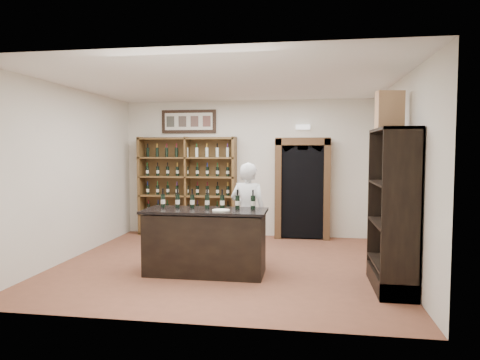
# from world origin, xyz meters

# --- Properties ---
(floor) EXTENTS (5.50, 5.50, 0.00)m
(floor) POSITION_xyz_m (0.00, 0.00, 0.00)
(floor) COLOR brown
(floor) RESTS_ON ground
(ceiling) EXTENTS (5.50, 5.50, 0.00)m
(ceiling) POSITION_xyz_m (0.00, 0.00, 3.00)
(ceiling) COLOR white
(ceiling) RESTS_ON wall_back
(wall_back) EXTENTS (5.50, 0.04, 3.00)m
(wall_back) POSITION_xyz_m (0.00, 2.50, 1.50)
(wall_back) COLOR silver
(wall_back) RESTS_ON ground
(wall_left) EXTENTS (0.04, 5.00, 3.00)m
(wall_left) POSITION_xyz_m (-2.75, 0.00, 1.50)
(wall_left) COLOR silver
(wall_left) RESTS_ON ground
(wall_right) EXTENTS (0.04, 5.00, 3.00)m
(wall_right) POSITION_xyz_m (2.75, 0.00, 1.50)
(wall_right) COLOR silver
(wall_right) RESTS_ON ground
(wine_shelf) EXTENTS (2.20, 0.38, 2.20)m
(wine_shelf) POSITION_xyz_m (-1.30, 2.33, 1.10)
(wine_shelf) COLOR brown
(wine_shelf) RESTS_ON ground
(framed_picture) EXTENTS (1.25, 0.04, 0.52)m
(framed_picture) POSITION_xyz_m (-1.30, 2.47, 2.55)
(framed_picture) COLOR black
(framed_picture) RESTS_ON wall_back
(arched_doorway) EXTENTS (1.17, 0.35, 2.17)m
(arched_doorway) POSITION_xyz_m (1.25, 2.33, 1.14)
(arched_doorway) COLOR black
(arched_doorway) RESTS_ON ground
(emergency_light) EXTENTS (0.30, 0.10, 0.10)m
(emergency_light) POSITION_xyz_m (1.25, 2.42, 2.40)
(emergency_light) COLOR white
(emergency_light) RESTS_ON wall_back
(tasting_counter) EXTENTS (1.88, 0.78, 1.00)m
(tasting_counter) POSITION_xyz_m (-0.20, -0.60, 0.49)
(tasting_counter) COLOR black
(tasting_counter) RESTS_ON ground
(counter_bottle_0) EXTENTS (0.07, 0.07, 0.30)m
(counter_bottle_0) POSITION_xyz_m (-0.92, -0.45, 1.11)
(counter_bottle_0) COLOR black
(counter_bottle_0) RESTS_ON tasting_counter
(counter_bottle_1) EXTENTS (0.07, 0.07, 0.30)m
(counter_bottle_1) POSITION_xyz_m (-0.68, -0.45, 1.11)
(counter_bottle_1) COLOR black
(counter_bottle_1) RESTS_ON tasting_counter
(counter_bottle_2) EXTENTS (0.07, 0.07, 0.30)m
(counter_bottle_2) POSITION_xyz_m (-0.44, -0.45, 1.11)
(counter_bottle_2) COLOR black
(counter_bottle_2) RESTS_ON tasting_counter
(counter_bottle_3) EXTENTS (0.07, 0.07, 0.30)m
(counter_bottle_3) POSITION_xyz_m (-0.20, -0.45, 1.11)
(counter_bottle_3) COLOR black
(counter_bottle_3) RESTS_ON tasting_counter
(counter_bottle_4) EXTENTS (0.07, 0.07, 0.30)m
(counter_bottle_4) POSITION_xyz_m (0.04, -0.45, 1.11)
(counter_bottle_4) COLOR black
(counter_bottle_4) RESTS_ON tasting_counter
(counter_bottle_5) EXTENTS (0.07, 0.07, 0.30)m
(counter_bottle_5) POSITION_xyz_m (0.28, -0.45, 1.11)
(counter_bottle_5) COLOR black
(counter_bottle_5) RESTS_ON tasting_counter
(counter_bottle_6) EXTENTS (0.07, 0.07, 0.30)m
(counter_bottle_6) POSITION_xyz_m (0.52, -0.45, 1.11)
(counter_bottle_6) COLOR black
(counter_bottle_6) RESTS_ON tasting_counter
(side_cabinet) EXTENTS (0.48, 1.20, 2.20)m
(side_cabinet) POSITION_xyz_m (2.52, -0.90, 0.75)
(side_cabinet) COLOR black
(side_cabinet) RESTS_ON ground
(shopkeeper) EXTENTS (0.69, 0.53, 1.70)m
(shopkeeper) POSITION_xyz_m (0.37, 0.11, 0.85)
(shopkeeper) COLOR silver
(shopkeeper) RESTS_ON ground
(plate) EXTENTS (0.26, 0.26, 0.02)m
(plate) POSITION_xyz_m (0.08, -0.74, 1.01)
(plate) COLOR beige
(plate) RESTS_ON tasting_counter
(wine_crate) EXTENTS (0.40, 0.22, 0.53)m
(wine_crate) POSITION_xyz_m (2.47, -0.68, 2.46)
(wine_crate) COLOR tan
(wine_crate) RESTS_ON side_cabinet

